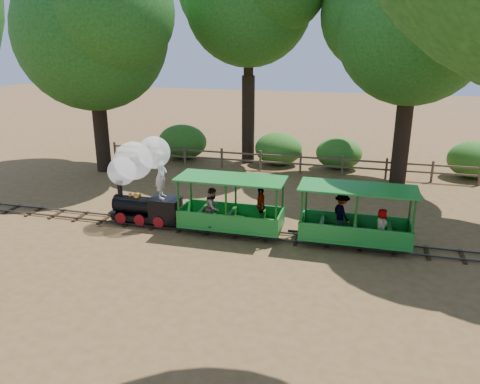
% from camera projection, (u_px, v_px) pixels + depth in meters
% --- Properties ---
extents(ground, '(90.00, 90.00, 0.00)m').
position_uv_depth(ground, '(238.00, 234.00, 15.75)').
color(ground, olive).
rests_on(ground, ground).
extents(track, '(22.00, 1.00, 0.10)m').
position_uv_depth(track, '(238.00, 232.00, 15.73)').
color(track, '#3F3D3A').
rests_on(track, ground).
extents(locomotive, '(2.80, 1.32, 3.22)m').
position_uv_depth(locomotive, '(140.00, 175.00, 16.10)').
color(locomotive, black).
rests_on(locomotive, ground).
extents(carriage_front, '(3.56, 1.45, 1.85)m').
position_uv_depth(carriage_front, '(232.00, 211.00, 15.51)').
color(carriage_front, '#1C832B').
rests_on(carriage_front, track).
extents(carriage_rear, '(3.56, 1.45, 1.85)m').
position_uv_depth(carriage_rear, '(354.00, 222.00, 14.61)').
color(carriage_rear, '#1C832B').
rests_on(carriage_rear, track).
extents(oak_nw, '(8.70, 7.65, 9.95)m').
position_uv_depth(oak_nw, '(92.00, 25.00, 21.29)').
color(oak_nw, '#2D2116').
rests_on(oak_nw, ground).
extents(oak_ne, '(7.93, 6.98, 9.84)m').
position_uv_depth(oak_ne, '(414.00, 20.00, 19.20)').
color(oak_ne, '#2D2116').
rests_on(oak_ne, ground).
extents(fence, '(18.10, 0.10, 1.00)m').
position_uv_depth(fence, '(280.00, 160.00, 22.91)').
color(fence, brown).
rests_on(fence, ground).
extents(shrub_west, '(2.68, 2.06, 1.85)m').
position_uv_depth(shrub_west, '(183.00, 142.00, 25.36)').
color(shrub_west, '#2D6B1E').
rests_on(shrub_west, ground).
extents(shrub_mid_w, '(2.44, 1.88, 1.69)m').
position_uv_depth(shrub_mid_w, '(278.00, 149.00, 24.11)').
color(shrub_mid_w, '#2D6B1E').
rests_on(shrub_mid_w, ground).
extents(shrub_mid_e, '(2.29, 1.76, 1.58)m').
position_uv_depth(shrub_mid_e, '(339.00, 153.00, 23.38)').
color(shrub_mid_e, '#2D6B1E').
rests_on(shrub_mid_e, ground).
extents(shrub_east, '(2.52, 1.94, 1.75)m').
position_uv_depth(shrub_east, '(475.00, 160.00, 21.83)').
color(shrub_east, '#2D6B1E').
rests_on(shrub_east, ground).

